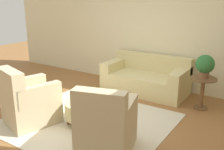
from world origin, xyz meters
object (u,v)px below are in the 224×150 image
object	(u,v)px
armchair_left	(28,103)
potted_plant_on_side_table	(205,65)
ottoman_table	(85,109)
side_table	(203,88)
couch	(146,79)
armchair_right	(106,127)

from	to	relation	value
armchair_left	potted_plant_on_side_table	bearing A→B (deg)	44.46
ottoman_table	potted_plant_on_side_table	bearing A→B (deg)	48.88
side_table	potted_plant_on_side_table	size ratio (longest dim) A/B	1.42
side_table	potted_plant_on_side_table	bearing A→B (deg)	26.57
couch	potted_plant_on_side_table	xyz separation A→B (m)	(1.35, -0.30, 0.58)
armchair_right	side_table	xyz separation A→B (m)	(0.71, 2.27, 0.04)
ottoman_table	potted_plant_on_side_table	distance (m)	2.39
armchair_right	ottoman_table	world-z (taller)	armchair_right
couch	potted_plant_on_side_table	distance (m)	1.50
armchair_left	armchair_right	xyz separation A→B (m)	(1.61, 0.00, 0.00)
armchair_right	couch	bearing A→B (deg)	103.85
couch	armchair_left	world-z (taller)	armchair_left
ottoman_table	side_table	world-z (taller)	side_table
armchair_left	armchair_right	distance (m)	1.61
potted_plant_on_side_table	armchair_right	bearing A→B (deg)	-107.38
potted_plant_on_side_table	armchair_left	bearing A→B (deg)	-135.54
couch	armchair_left	distance (m)	2.75
armchair_right	ottoman_table	size ratio (longest dim) A/B	1.49
armchair_left	side_table	bearing A→B (deg)	44.46
potted_plant_on_side_table	side_table	bearing A→B (deg)	-153.43
armchair_right	side_table	bearing A→B (deg)	72.62
armchair_left	armchair_right	world-z (taller)	same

